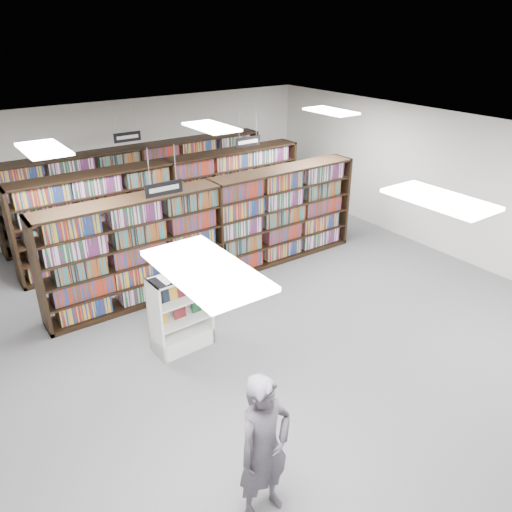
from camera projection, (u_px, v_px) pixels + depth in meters
floor at (273, 319)px, 9.14m from camera, size 12.00×12.00×0.00m
ceiling at (277, 145)px, 7.76m from camera, size 10.00×12.00×0.10m
wall_back at (135, 163)px, 12.87m from camera, size 10.00×0.10×3.20m
wall_right at (455, 187)px, 11.04m from camera, size 0.10×12.00×3.20m
bookshelf_row_near at (215, 232)px, 10.16m from camera, size 7.00×0.60×2.10m
bookshelf_row_mid at (171, 205)px, 11.63m from camera, size 7.00×0.60×2.10m
bookshelf_row_far at (142, 186)px, 12.89m from camera, size 7.00×0.60×2.10m
aisle_sign_left at (164, 187)px, 8.00m from camera, size 0.65×0.02×0.80m
aisle_sign_right at (248, 141)px, 11.04m from camera, size 0.65×0.02×0.80m
aisle_sign_center at (127, 136)px, 11.47m from camera, size 0.65×0.02×0.80m
troffer_front_left at (206, 270)px, 4.00m from camera, size 0.60×1.20×0.04m
troffer_front_center at (439, 199)px, 5.56m from camera, size 0.60×1.20×0.04m
troffer_back_left at (43, 149)px, 7.69m from camera, size 0.60×1.20×0.04m
troffer_back_center at (211, 127)px, 9.25m from camera, size 0.60×1.20×0.04m
troffer_back_right at (331, 111)px, 10.81m from camera, size 0.60×1.20×0.04m
endcap_display at (181, 322)px, 8.21m from camera, size 0.98×0.52×1.35m
open_book at (171, 277)px, 7.69m from camera, size 0.65×0.40×0.13m
shopper at (264, 449)px, 5.23m from camera, size 0.68×0.47×1.81m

